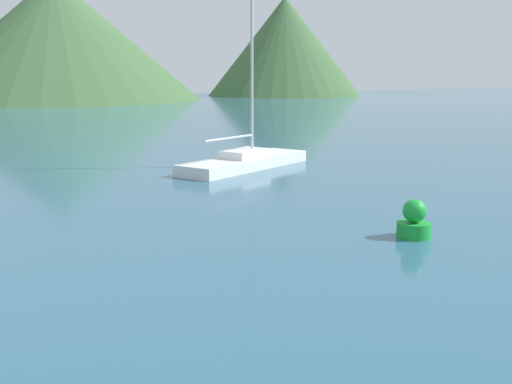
{
  "coord_description": "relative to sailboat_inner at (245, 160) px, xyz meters",
  "views": [
    {
      "loc": [
        -5.17,
        0.07,
        4.05
      ],
      "look_at": [
        0.49,
        14.0,
        1.2
      ],
      "focal_mm": 45.0,
      "sensor_mm": 36.0,
      "label": 1
    }
  ],
  "objects": [
    {
      "name": "hill_east",
      "position": [
        -1.03,
        69.02,
        8.0
      ],
      "size": [
        39.26,
        39.26,
        16.72
      ],
      "color": "#3D6038",
      "rests_on": "ground_plane"
    },
    {
      "name": "hill_far_east",
      "position": [
        35.15,
        72.71,
        7.56
      ],
      "size": [
        25.12,
        25.12,
        15.84
      ],
      "color": "#3D6038",
      "rests_on": "ground_plane"
    },
    {
      "name": "buoy_marker",
      "position": [
        -0.26,
        -12.23,
        0.04
      ],
      "size": [
        0.84,
        0.84,
        0.96
      ],
      "color": "green",
      "rests_on": "ground_plane"
    },
    {
      "name": "sailboat_inner",
      "position": [
        0.0,
        0.0,
        0.0
      ],
      "size": [
        6.86,
        5.3,
        8.68
      ],
      "rotation": [
        0.0,
        0.0,
        0.57
      ],
      "color": "white",
      "rests_on": "ground_plane"
    }
  ]
}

